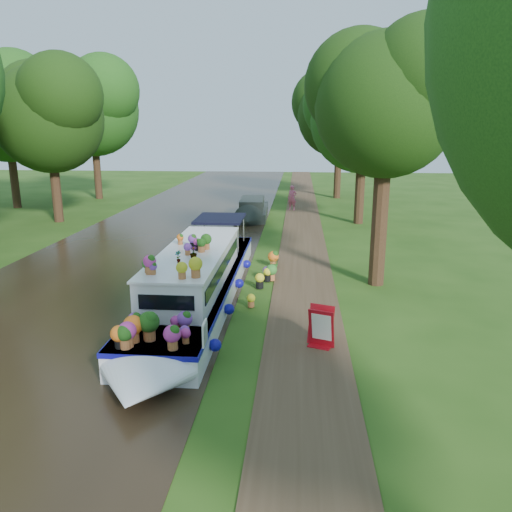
{
  "coord_description": "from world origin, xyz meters",
  "views": [
    {
      "loc": [
        0.93,
        -14.64,
        5.54
      ],
      "look_at": [
        -0.47,
        1.7,
        1.3
      ],
      "focal_mm": 35.0,
      "sensor_mm": 36.0,
      "label": 1
    }
  ],
  "objects_px": {
    "second_boat": "(252,210)",
    "sandwich_board": "(321,329)",
    "plant_boat": "(195,281)",
    "pedestrian_pink": "(292,198)"
  },
  "relations": [
    {
      "from": "plant_boat",
      "to": "second_boat",
      "type": "relative_size",
      "value": 2.13
    },
    {
      "from": "plant_boat",
      "to": "second_boat",
      "type": "distance_m",
      "value": 16.18
    },
    {
      "from": "second_boat",
      "to": "sandwich_board",
      "type": "relative_size",
      "value": 6.03
    },
    {
      "from": "plant_boat",
      "to": "sandwich_board",
      "type": "relative_size",
      "value": 12.87
    },
    {
      "from": "second_boat",
      "to": "sandwich_board",
      "type": "xyz_separation_m",
      "value": [
        3.54,
        -18.9,
        0.01
      ]
    },
    {
      "from": "plant_boat",
      "to": "sandwich_board",
      "type": "bearing_deg",
      "value": -35.34
    },
    {
      "from": "sandwich_board",
      "to": "plant_boat",
      "type": "bearing_deg",
      "value": 164.28
    },
    {
      "from": "second_boat",
      "to": "pedestrian_pink",
      "type": "height_order",
      "value": "pedestrian_pink"
    },
    {
      "from": "second_boat",
      "to": "sandwich_board",
      "type": "distance_m",
      "value": 19.22
    },
    {
      "from": "second_boat",
      "to": "sandwich_board",
      "type": "height_order",
      "value": "second_boat"
    }
  ]
}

